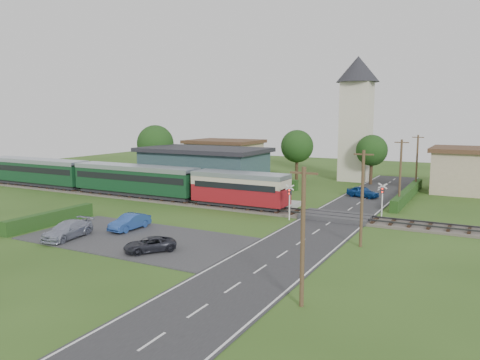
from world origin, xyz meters
The scene contains 32 objects.
ground centered at (0.00, 0.00, 0.00)m, with size 120.00×120.00×0.00m, color #2D4C19.
railway_track centered at (0.00, 2.00, 0.11)m, with size 76.00×3.20×0.49m.
road centered at (10.00, 0.00, 0.03)m, with size 6.00×70.00×0.05m, color #28282B.
car_park centered at (-1.50, -12.00, 0.04)m, with size 17.00×9.00×0.08m, color #333335.
crossing_deck centered at (10.00, 2.00, 0.23)m, with size 6.20×3.40×0.45m, color #333335.
platform centered at (-10.00, 5.20, 0.23)m, with size 30.00×3.00×0.45m, color gray.
equipment_hut centered at (-18.00, 5.20, 1.75)m, with size 2.30×2.30×2.55m.
station_building centered at (-10.00, 10.99, 2.69)m, with size 16.00×9.00×5.30m.
train centered at (-16.72, 2.00, 2.18)m, with size 43.20×2.90×3.40m.
church_tower centered at (5.00, 28.00, 10.23)m, with size 6.00×6.00×17.60m.
house_west centered at (-15.00, 25.00, 2.79)m, with size 10.80×8.80×5.50m.
house_east centered at (20.00, 24.00, 2.80)m, with size 8.80×8.80×5.50m.
hedge_carpark centered at (-11.00, -12.00, 0.60)m, with size 0.80×9.00×1.20m, color #193814.
hedge_roadside centered at (14.20, 16.00, 0.60)m, with size 0.80×18.00×1.20m, color #193814.
hedge_station centered at (-10.00, 15.50, 0.65)m, with size 22.00×0.80×1.30m, color #193814.
tree_a centered at (-20.00, 14.00, 5.38)m, with size 5.20×5.20×8.00m.
tree_b centered at (-2.00, 23.00, 5.02)m, with size 4.60×4.60×7.34m.
tree_c centered at (8.00, 25.00, 4.65)m, with size 4.20×4.20×6.78m.
utility_pole_a centered at (14.20, -18.00, 3.63)m, with size 1.40×0.22×7.00m.
utility_pole_b centered at (14.20, -6.00, 3.63)m, with size 1.40×0.22×7.00m.
utility_pole_c centered at (14.20, 10.00, 3.63)m, with size 1.40×0.22×7.00m.
utility_pole_d centered at (14.20, 22.00, 3.63)m, with size 1.40×0.22×7.00m.
crossing_signal_near centered at (6.40, -0.41, 2.14)m, with size 0.84×0.28×3.28m.
crossing_signal_far centered at (13.60, 4.39, 2.14)m, with size 0.84×0.28×3.28m.
streetlamp_west centered at (-22.00, 20.00, 3.04)m, with size 0.30×0.30×5.15m.
streetlamp_east centered at (16.00, 27.00, 3.04)m, with size 0.30×0.30×5.15m.
car_on_road centered at (9.50, 14.30, 0.68)m, with size 1.48×3.69×1.26m, color navy.
car_park_blue centered at (-3.75, -10.16, 0.72)m, with size 1.36×3.89×1.28m, color #24468F.
car_park_silver centered at (-6.13, -14.50, 0.73)m, with size 1.82×4.49×1.30m, color #9196AB.
car_park_dark centered at (1.68, -14.32, 0.57)m, with size 1.64×3.56×0.99m, color #21232B.
pedestrian_near centered at (-2.49, 5.23, 1.34)m, with size 0.65×0.43×1.78m, color gray.
pedestrian_far centered at (-15.73, 5.10, 1.30)m, with size 0.82×0.64×1.69m, color gray.
Camera 1 is at (21.95, -39.05, 9.49)m, focal length 35.00 mm.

